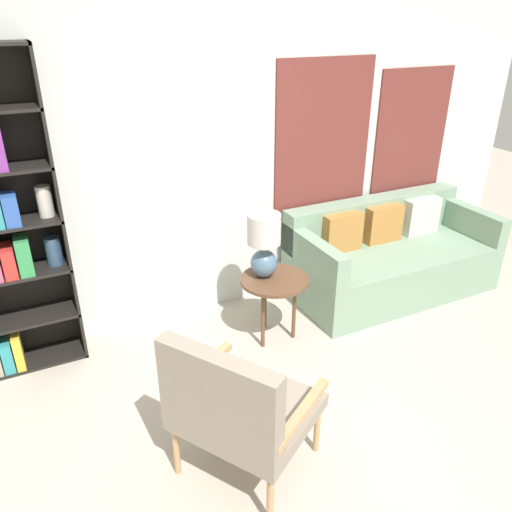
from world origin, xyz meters
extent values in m
plane|color=#B2A899|center=(0.00, 0.00, 0.00)|extent=(14.00, 14.00, 0.00)
cube|color=silver|center=(0.00, 2.03, 1.35)|extent=(6.40, 0.06, 2.70)
cube|color=brown|center=(1.07, 1.99, 1.35)|extent=(0.93, 0.02, 1.33)
cube|color=brown|center=(2.04, 1.99, 1.32)|extent=(0.81, 0.02, 1.15)
cube|color=black|center=(-1.11, 1.85, 1.09)|extent=(0.02, 0.30, 2.18)
cube|color=black|center=(-1.51, 1.85, 0.01)|extent=(0.82, 0.30, 0.02)
cube|color=black|center=(-1.51, 1.85, 0.37)|extent=(0.82, 0.30, 0.02)
cube|color=teal|center=(-1.64, 1.81, 0.14)|extent=(0.07, 0.20, 0.24)
cube|color=gold|center=(-1.56, 1.79, 0.16)|extent=(0.06, 0.17, 0.27)
cube|color=black|center=(-1.51, 1.85, 0.73)|extent=(0.82, 0.30, 0.02)
cube|color=red|center=(-1.48, 1.82, 0.84)|extent=(0.08, 0.21, 0.21)
cube|color=#338C4C|center=(-1.39, 1.81, 0.87)|extent=(0.09, 0.19, 0.26)
cylinder|color=#334C6B|center=(-1.20, 1.85, 0.84)|extent=(0.11, 0.11, 0.21)
cube|color=#2D56A8|center=(-1.40, 1.79, 1.20)|extent=(0.09, 0.17, 0.20)
cylinder|color=beige|center=(-1.19, 1.85, 1.21)|extent=(0.10, 0.10, 0.21)
cylinder|color=tan|center=(-0.05, 0.21, 0.17)|extent=(0.04, 0.04, 0.33)
cylinder|color=tan|center=(-0.37, 0.71, 0.17)|extent=(0.04, 0.04, 0.33)
cylinder|color=tan|center=(-0.51, -0.09, 0.17)|extent=(0.04, 0.04, 0.33)
cylinder|color=tan|center=(-0.83, 0.41, 0.17)|extent=(0.04, 0.04, 0.33)
cube|color=gray|center=(-0.44, 0.31, 0.37)|extent=(0.89, 0.91, 0.08)
cube|color=gray|center=(-0.66, 0.17, 0.66)|extent=(0.45, 0.62, 0.50)
cube|color=tan|center=(-0.26, 0.04, 0.51)|extent=(0.50, 0.35, 0.04)
cube|color=tan|center=(-0.61, 0.57, 0.51)|extent=(0.50, 0.35, 0.04)
cube|color=gray|center=(1.58, 1.52, 0.21)|extent=(1.84, 0.86, 0.43)
cube|color=gray|center=(1.58, 1.85, 0.61)|extent=(1.84, 0.20, 0.37)
cube|color=gray|center=(0.73, 1.52, 0.56)|extent=(0.12, 0.86, 0.26)
cube|color=gray|center=(2.44, 1.52, 0.56)|extent=(0.12, 0.86, 0.26)
cube|color=#B27538|center=(1.13, 1.70, 0.60)|extent=(0.36, 0.12, 0.34)
cube|color=#B27538|center=(1.58, 1.70, 0.60)|extent=(0.36, 0.12, 0.34)
cube|color=beige|center=(2.03, 1.70, 0.60)|extent=(0.36, 0.12, 0.34)
cylinder|color=brown|center=(0.27, 1.33, 0.51)|extent=(0.52, 0.52, 0.02)
cylinder|color=brown|center=(0.27, 1.49, 0.25)|extent=(0.03, 0.03, 0.50)
cylinder|color=brown|center=(0.13, 1.26, 0.25)|extent=(0.03, 0.03, 0.50)
cylinder|color=brown|center=(0.40, 1.26, 0.25)|extent=(0.03, 0.03, 0.50)
ellipsoid|color=slate|center=(0.21, 1.41, 0.63)|extent=(0.20, 0.20, 0.21)
cylinder|color=tan|center=(0.21, 1.41, 0.77)|extent=(0.02, 0.02, 0.06)
cylinder|color=beige|center=(0.21, 1.41, 0.91)|extent=(0.25, 0.25, 0.23)
camera|label=1|loc=(-1.31, -1.57, 2.33)|focal=35.00mm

